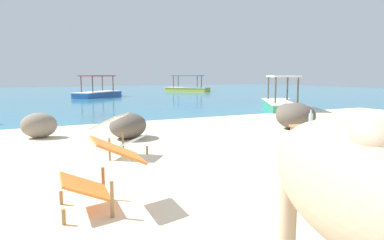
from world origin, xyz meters
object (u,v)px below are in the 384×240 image
Objects in this scene: bottle at (311,119)px; deck_chair_near at (101,170)px; boat_yellow at (187,88)px; boat_green at (282,102)px; cow at (352,185)px; deck_chair_far at (119,133)px; low_bench_table at (314,128)px; boat_blue at (98,92)px.

bottle is 0.37× the size of deck_chair_near.
boat_yellow is at bearing 68.87° from bottle.
boat_green is at bearing -135.15° from deck_chair_near.
cow reaches higher than deck_chair_far.
boat_blue reaches higher than low_bench_table.
boat_yellow is (12.17, 22.50, -0.13)m from deck_chair_near.
cow reaches higher than low_bench_table.
deck_chair_far is 23.40m from boat_yellow.
bottle is 17.03m from boat_blue.
boat_green is 1.01× the size of boat_yellow.
boat_blue is at bearing 92.32° from low_bench_table.
deck_chair_near is at bearing -160.64° from low_bench_table.
boat_green reaches higher than bottle.
deck_chair_near reaches higher than low_bench_table.
bottle is 0.08× the size of boat_green.
boat_blue is 11.97m from boat_green.
deck_chair_far is 0.25× the size of boat_yellow.
low_bench_table is 22.72m from boat_yellow.
boat_green is (7.74, 9.28, -0.48)m from cow.
cow is 0.56× the size of boat_blue.
boat_green reaches higher than deck_chair_near.
bottle is at bearing -158.16° from deck_chair_near.
boat_green is at bearing 131.31° from boat_yellow.
deck_chair_near is 0.22× the size of boat_green.
cow is at bearing 114.50° from deck_chair_near.
deck_chair_far is at bearing 115.54° from boat_yellow.
bottle is at bearing -153.52° from low_bench_table.
low_bench_table is at bearing 25.40° from deck_chair_far.
bottle is (3.17, 3.35, -0.21)m from cow.
deck_chair_near is at bearing 116.31° from boat_yellow.
low_bench_table is 0.24m from bottle.
boat_green is (4.42, 5.86, -0.08)m from low_bench_table.
boat_blue is (0.10, 17.03, -0.26)m from bottle.
boat_green is at bearing -111.58° from boat_blue.
deck_chair_far is at bearing -155.47° from cow.
low_bench_table is at bearing 123.87° from boat_yellow.
cow is 4.62m from bottle.
boat_yellow is (8.23, 21.30, -0.26)m from bottle.
deck_chair_near is (-3.93, -1.20, -0.13)m from bottle.
cow is at bearing -142.61° from boat_blue.
bottle reaches higher than deck_chair_far.
boat_blue is 0.93× the size of boat_green.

